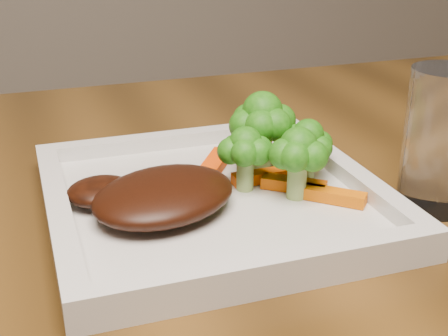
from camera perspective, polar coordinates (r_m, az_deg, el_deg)
name	(u,v)px	position (r m, az deg, el deg)	size (l,w,h in m)	color
plate	(213,203)	(0.53, -1.03, -3.24)	(0.27, 0.27, 0.01)	silver
steak	(164,195)	(0.49, -5.51, -2.50)	(0.12, 0.09, 0.03)	black
broccoli_0	(262,133)	(0.57, 3.49, 3.23)	(0.07, 0.07, 0.07)	#1D7213
broccoli_1	(308,145)	(0.55, 7.65, 2.14)	(0.05, 0.05, 0.06)	#2F6611
broccoli_2	(298,165)	(0.51, 6.74, 0.30)	(0.06, 0.06, 0.06)	#1F7513
broccoli_3	(245,156)	(0.53, 1.96, 1.12)	(0.05, 0.05, 0.06)	#377313
carrot_1	(333,196)	(0.52, 9.94, -2.51)	(0.05, 0.01, 0.01)	#D45E03
carrot_3	(298,157)	(0.60, 6.81, 1.05)	(0.06, 0.02, 0.01)	orange
carrot_4	(214,164)	(0.57, -0.88, 0.33)	(0.06, 0.02, 0.01)	#E94103
carrot_5	(294,185)	(0.54, 6.40, -1.53)	(0.06, 0.01, 0.01)	#E05503
carrot_6	(259,177)	(0.55, 3.25, -0.80)	(0.05, 0.01, 0.01)	#FF5B04
drinking_glass	(441,140)	(0.54, 19.22, 2.41)	(0.06, 0.06, 0.12)	white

